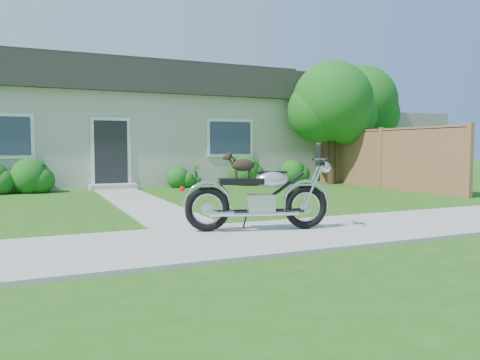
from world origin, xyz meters
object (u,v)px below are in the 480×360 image
object	(u,v)px
tree_far	(364,106)
potted_plant_left	(39,178)
tree_near	(337,105)
motorcycle_with_dog	(260,196)
house	(139,124)
potted_plant_right	(196,176)
fence	(381,158)

from	to	relation	value
tree_far	potted_plant_left	size ratio (longest dim) A/B	5.94
tree_near	motorcycle_with_dog	world-z (taller)	tree_near
house	potted_plant_left	bearing A→B (deg)	-136.07
potted_plant_left	potted_plant_right	size ratio (longest dim) A/B	1.13
house	motorcycle_with_dog	xyz separation A→B (m)	(-0.64, -11.65, -1.61)
tree_near	tree_far	bearing A→B (deg)	38.94
fence	potted_plant_left	xyz separation A→B (m)	(-9.88, 2.80, -0.54)
tree_near	tree_far	world-z (taller)	tree_far
fence	tree_near	distance (m)	2.62
potted_plant_right	tree_far	bearing A→B (deg)	12.09
house	motorcycle_with_dog	world-z (taller)	house
fence	tree_far	world-z (taller)	tree_far
potted_plant_right	motorcycle_with_dog	xyz separation A→B (m)	(-1.74, -8.20, 0.19)
house	potted_plant_left	xyz separation A→B (m)	(-3.58, -3.44, -1.76)
fence	motorcycle_with_dog	world-z (taller)	fence
potted_plant_right	tree_near	bearing A→B (deg)	-10.79
fence	potted_plant_left	size ratio (longest dim) A/B	8.28
fence	potted_plant_right	world-z (taller)	fence
tree_far	potted_plant_right	world-z (taller)	tree_far
tree_near	motorcycle_with_dog	bearing A→B (deg)	-132.05
motorcycle_with_dog	potted_plant_left	bearing A→B (deg)	124.17
potted_plant_left	fence	bearing A→B (deg)	-15.83
fence	tree_near	world-z (taller)	tree_near
motorcycle_with_dog	house	bearing A→B (deg)	101.33
house	fence	distance (m)	8.96
house	tree_near	size ratio (longest dim) A/B	2.97
potted_plant_left	motorcycle_with_dog	bearing A→B (deg)	-70.30
fence	potted_plant_right	distance (m)	5.94
tree_far	fence	bearing A→B (deg)	-122.72
tree_near	potted_plant_right	distance (m)	5.45
potted_plant_left	tree_near	bearing A→B (deg)	-5.53
tree_near	tree_far	distance (m)	4.24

